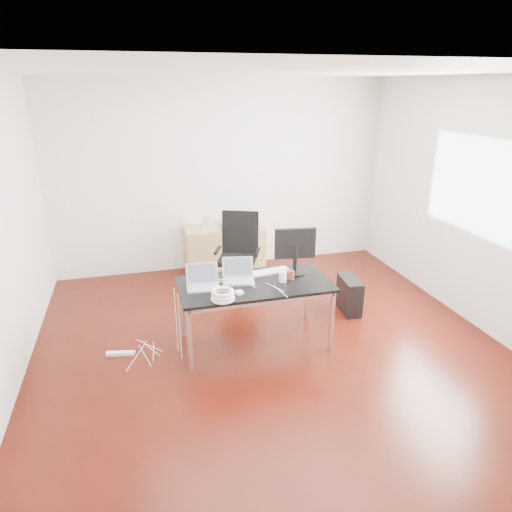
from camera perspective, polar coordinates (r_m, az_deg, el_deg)
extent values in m
plane|color=#340B05|center=(5.13, 1.64, -11.05)|extent=(5.00, 5.00, 0.00)
plane|color=silver|center=(4.36, 2.05, 22.02)|extent=(5.00, 5.00, 0.00)
plane|color=silver|center=(6.91, -4.31, 9.84)|extent=(5.00, 0.00, 5.00)
plane|color=silver|center=(2.47, 19.33, -12.34)|extent=(5.00, 0.00, 5.00)
plane|color=silver|center=(5.78, 26.40, 5.55)|extent=(0.00, 5.00, 5.00)
plane|color=white|center=(5.87, 25.35, 7.95)|extent=(0.00, 1.50, 1.50)
cube|color=black|center=(4.83, -0.16, -3.54)|extent=(1.60, 0.80, 0.03)
cube|color=silver|center=(4.57, -8.25, -10.44)|extent=(0.04, 0.04, 0.70)
cube|color=silver|center=(5.18, -9.26, -6.53)|extent=(0.04, 0.04, 0.70)
cube|color=silver|center=(4.93, 9.45, -8.03)|extent=(0.04, 0.04, 0.70)
cube|color=silver|center=(5.50, 6.47, -4.69)|extent=(0.04, 0.04, 0.70)
cylinder|color=black|center=(6.20, -2.30, -2.72)|extent=(0.06, 0.06, 0.47)
cube|color=black|center=(6.10, -2.33, -0.44)|extent=(0.62, 0.61, 0.06)
cube|color=black|center=(6.20, -2.03, 2.92)|extent=(0.46, 0.27, 0.55)
cube|color=#A78553|center=(6.88, -6.65, 0.61)|extent=(0.50, 0.50, 0.70)
cube|color=#A78553|center=(7.00, -1.24, 1.10)|extent=(0.50, 0.50, 0.70)
cube|color=black|center=(5.85, 11.60, -4.80)|extent=(0.25, 0.47, 0.44)
cylinder|color=black|center=(6.99, -0.73, -0.77)|extent=(0.28, 0.28, 0.28)
cube|color=white|center=(5.16, -16.57, -11.59)|extent=(0.31, 0.12, 0.04)
cube|color=silver|center=(4.72, -6.61, -4.00)|extent=(0.35, 0.26, 0.01)
cube|color=silver|center=(4.78, -6.75, -2.15)|extent=(0.33, 0.08, 0.22)
cube|color=#475166|center=(4.77, -6.74, -2.17)|extent=(0.29, 0.06, 0.18)
cube|color=silver|center=(4.84, -2.18, -3.20)|extent=(0.37, 0.29, 0.01)
cube|color=silver|center=(4.90, -2.26, -1.40)|extent=(0.33, 0.11, 0.22)
cube|color=#475166|center=(4.90, -2.25, -1.43)|extent=(0.29, 0.09, 0.18)
cylinder|color=black|center=(5.10, 4.86, -1.97)|extent=(0.26, 0.26, 0.02)
cylinder|color=black|center=(5.04, 4.91, -0.29)|extent=(0.05, 0.05, 0.30)
cube|color=black|center=(4.99, 4.91, 1.59)|extent=(0.45, 0.11, 0.34)
cube|color=#475166|center=(5.02, 4.80, 1.69)|extent=(0.39, 0.06, 0.29)
cube|color=white|center=(5.08, 1.77, -1.95)|extent=(0.46, 0.20, 0.02)
cylinder|color=white|center=(4.84, 3.35, -2.55)|extent=(0.09, 0.09, 0.12)
cylinder|color=brown|center=(4.91, 4.36, -2.36)|extent=(0.09, 0.09, 0.10)
torus|color=white|center=(4.46, -4.16, -5.31)|extent=(0.24, 0.24, 0.04)
torus|color=white|center=(4.44, -4.17, -4.89)|extent=(0.23, 0.23, 0.04)
torus|color=white|center=(4.43, -4.19, -4.47)|extent=(0.22, 0.22, 0.04)
cube|color=white|center=(4.58, -2.09, -4.59)|extent=(0.09, 0.09, 0.03)
cube|color=#9E9E9E|center=(6.76, -6.29, 4.19)|extent=(0.10, 0.09, 0.18)
cube|color=black|center=(6.91, -1.08, 4.29)|extent=(0.33, 0.27, 0.09)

